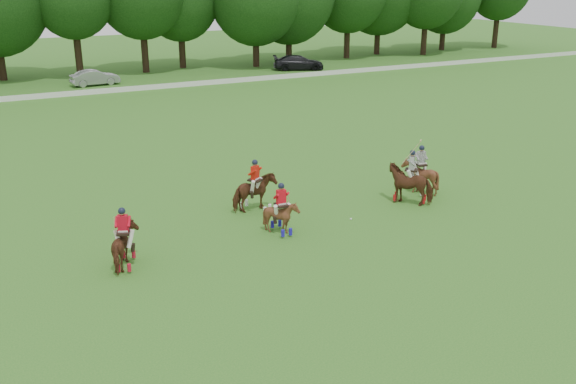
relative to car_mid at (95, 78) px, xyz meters
name	(u,v)px	position (x,y,z in m)	size (l,w,h in m)	color
ground	(323,265)	(-0.31, -42.50, -0.72)	(180.00, 180.00, 0.00)	#28681D
boundary_rail	(102,91)	(-0.31, -4.50, -0.50)	(120.00, 0.10, 0.44)	white
car_mid	(95,78)	(0.00, 0.00, 0.00)	(1.52, 4.34, 1.43)	#98979C
car_right	(298,63)	(21.18, 0.00, 0.06)	(2.16, 5.32, 1.54)	black
polo_red_a	(125,246)	(-6.67, -39.35, 0.10)	(1.46, 2.01, 2.26)	#512C15
polo_red_b	(255,193)	(-0.22, -36.35, 0.14)	(2.16, 2.09, 2.37)	#512C15
polo_red_c	(281,216)	(-0.32, -39.11, 0.03)	(1.17, 1.31, 2.14)	#512C15
polo_stripe_a	(411,183)	(6.56, -38.52, 0.20)	(2.18, 2.18, 3.01)	#512C15
polo_stripe_b	(420,176)	(7.76, -37.66, 0.13)	(1.53, 1.67, 2.34)	#512C15
polo_ball	(351,219)	(2.97, -39.18, -0.67)	(0.09, 0.09, 0.09)	white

